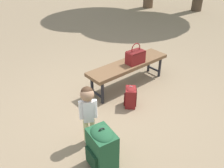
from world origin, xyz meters
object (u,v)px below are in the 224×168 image
at_px(handbag, 136,57).
at_px(backpack_small, 130,96).
at_px(park_bench, 129,66).
at_px(backpack_large, 102,147).
at_px(child_standing, 88,107).

distance_m(handbag, backpack_small, 0.75).
relative_size(park_bench, backpack_small, 4.48).
relative_size(park_bench, backpack_large, 2.90).
distance_m(child_standing, backpack_small, 1.05).
distance_m(park_bench, backpack_small, 0.67).
xyz_separation_m(child_standing, backpack_large, (0.23, 0.37, -0.27)).
height_order(handbag, child_standing, child_standing).
xyz_separation_m(handbag, backpack_large, (1.79, 0.58, -0.29)).
bearing_deg(backpack_small, child_standing, -2.59).
bearing_deg(park_bench, backpack_large, 21.26).
bearing_deg(backpack_large, child_standing, -122.04).
relative_size(child_standing, backpack_small, 2.25).
height_order(handbag, backpack_large, handbag).
bearing_deg(backpack_large, park_bench, -158.74).
bearing_deg(handbag, backpack_large, 17.84).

